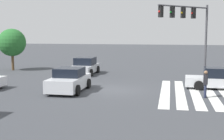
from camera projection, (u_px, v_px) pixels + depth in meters
ground_plane at (112, 90)px, 21.14m from camera, size 150.90×150.90×0.00m
crosswalk_markings at (203, 93)px, 20.05m from camera, size 9.42×5.35×0.01m
traffic_signal_mast at (189, 23)px, 24.73m from camera, size 3.99×3.99×6.12m
car_0 at (69, 80)px, 20.63m from camera, size 4.17×2.17×1.57m
car_2 at (85, 66)px, 29.05m from camera, size 4.23×2.18×1.55m
car_4 at (221, 79)px, 21.51m from camera, size 2.09×4.80×1.47m
pedestrian at (205, 83)px, 18.58m from camera, size 0.40×0.30×1.64m
tree_corner_a at (12, 43)px, 31.66m from camera, size 2.80×2.80×4.25m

